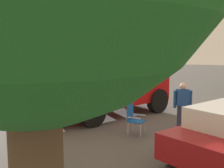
% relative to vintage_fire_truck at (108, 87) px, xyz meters
% --- Properties ---
extents(ground_plane, '(60.00, 60.00, 0.00)m').
position_rel_vintage_fire_truck_xyz_m(ground_plane, '(-0.45, 0.34, -1.20)').
color(ground_plane, '#514F4C').
extents(vintage_fire_truck, '(6.18, 5.05, 2.59)m').
position_rel_vintage_fire_truck_xyz_m(vintage_fire_truck, '(0.00, 0.00, 0.00)').
color(vintage_fire_truck, black).
rests_on(vintage_fire_truck, ground).
extents(lawn_chair_near_truck, '(0.68, 0.68, 1.02)m').
position_rel_vintage_fire_truck_xyz_m(lawn_chair_near_truck, '(-2.34, -1.84, -0.61)').
color(lawn_chair_near_truck, '#B7BABF').
rests_on(lawn_chair_near_truck, ground).
extents(lawn_chair_by_car, '(0.58, 0.57, 1.02)m').
position_rel_vintage_fire_truck_xyz_m(lawn_chair_by_car, '(2.23, 1.63, -0.61)').
color(lawn_chair_by_car, '#B7BABF').
rests_on(lawn_chair_by_car, ground).
extents(spectator_seated, '(0.65, 0.60, 1.29)m').
position_rel_vintage_fire_truck_xyz_m(spectator_seated, '(-2.23, -1.77, -0.50)').
color(spectator_seated, '#383842').
rests_on(spectator_seated, ground).
extents(spectator_standing, '(0.37, 0.64, 1.68)m').
position_rel_vintage_fire_truck_xyz_m(spectator_standing, '(1.30, 3.14, -0.23)').
color(spectator_standing, '#2D334C').
rests_on(spectator_standing, ground).
extents(traffic_cone, '(0.40, 0.40, 0.64)m').
position_rel_vintage_fire_truck_xyz_m(traffic_cone, '(-1.97, -3.32, -0.89)').
color(traffic_cone, orange).
rests_on(traffic_cone, ground).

